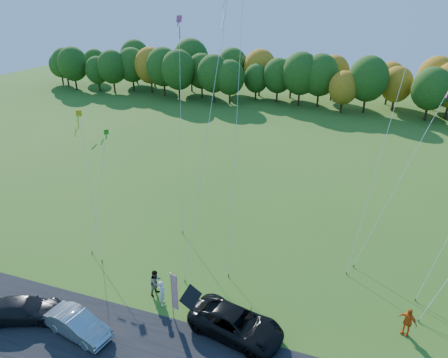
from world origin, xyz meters
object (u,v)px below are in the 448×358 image
(black_suv, at_px, (236,324))
(silver_sedan, at_px, (78,324))
(feather_flag, at_px, (174,292))
(person_east, at_px, (407,322))

(black_suv, bearing_deg, silver_sedan, 121.08)
(black_suv, relative_size, silver_sedan, 1.32)
(silver_sedan, bearing_deg, feather_flag, -46.84)
(silver_sedan, relative_size, person_east, 2.30)
(black_suv, xyz_separation_m, silver_sedan, (-9.10, -3.15, -0.08))
(feather_flag, bearing_deg, person_east, 13.92)
(person_east, relative_size, feather_flag, 0.55)
(person_east, distance_m, feather_flag, 14.34)
(silver_sedan, bearing_deg, black_suv, -59.64)
(black_suv, distance_m, person_east, 10.37)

